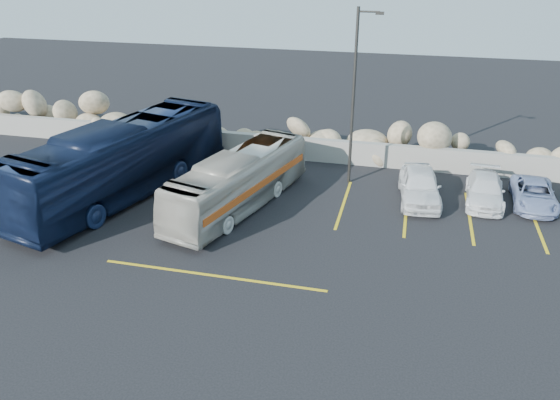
% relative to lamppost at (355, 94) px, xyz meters
% --- Properties ---
extents(ground, '(90.00, 90.00, 0.00)m').
position_rel_lamppost_xyz_m(ground, '(-2.56, -9.50, -4.30)').
color(ground, black).
rests_on(ground, ground).
extents(seawall, '(60.00, 0.40, 1.20)m').
position_rel_lamppost_xyz_m(seawall, '(-2.56, 2.50, -3.70)').
color(seawall, gray).
rests_on(seawall, ground).
extents(riprap_pile, '(54.00, 2.80, 2.60)m').
position_rel_lamppost_xyz_m(riprap_pile, '(-2.56, 3.70, -3.00)').
color(riprap_pile, '#8D7C5D').
rests_on(riprap_pile, ground).
extents(parking_lines, '(18.16, 9.36, 0.01)m').
position_rel_lamppost_xyz_m(parking_lines, '(2.09, -3.93, -4.29)').
color(parking_lines, gold).
rests_on(parking_lines, ground).
extents(lamppost, '(1.14, 0.18, 8.00)m').
position_rel_lamppost_xyz_m(lamppost, '(0.00, 0.00, 0.00)').
color(lamppost, '#2F2D2A').
rests_on(lamppost, ground).
extents(vintage_bus, '(4.24, 8.93, 2.42)m').
position_rel_lamppost_xyz_m(vintage_bus, '(-4.32, -3.84, -3.08)').
color(vintage_bus, '#B9B5A7').
rests_on(vintage_bus, ground).
extents(tour_coach, '(5.62, 12.22, 3.31)m').
position_rel_lamppost_xyz_m(tour_coach, '(-9.75, -3.75, -2.64)').
color(tour_coach, '#101A35').
rests_on(tour_coach, ground).
extents(car_a, '(2.06, 4.34, 1.43)m').
position_rel_lamppost_xyz_m(car_a, '(3.23, -1.30, -3.58)').
color(car_a, white).
rests_on(car_a, ground).
extents(car_c, '(1.80, 3.94, 1.12)m').
position_rel_lamppost_xyz_m(car_c, '(6.03, -0.77, -3.74)').
color(car_c, white).
rests_on(car_c, ground).
extents(car_d, '(1.88, 3.80, 1.04)m').
position_rel_lamppost_xyz_m(car_d, '(8.07, -0.64, -3.78)').
color(car_d, '#8A9AC4').
rests_on(car_d, ground).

